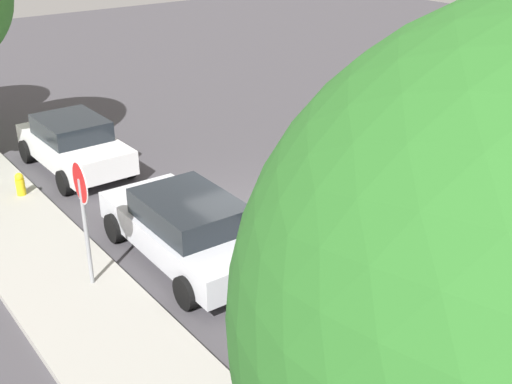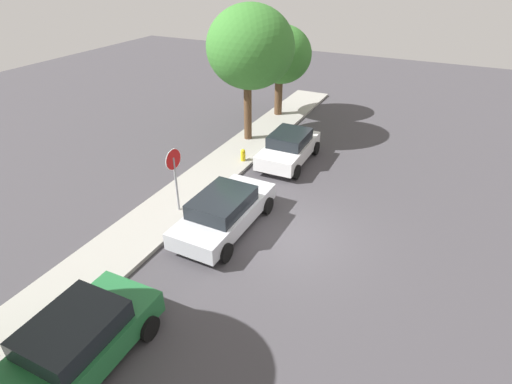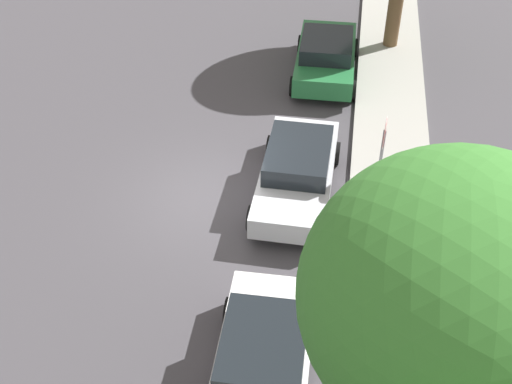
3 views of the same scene
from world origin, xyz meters
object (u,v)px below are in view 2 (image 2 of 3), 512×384
(street_tree_mid_block, at_px, (250,48))
(street_tree_far, at_px, (281,55))
(parked_car_green, at_px, (72,347))
(stop_sign, at_px, (175,170))
(parked_car_silver, at_px, (224,211))
(fire_hydrant, at_px, (243,156))
(parked_car_white, at_px, (289,147))

(street_tree_mid_block, distance_m, street_tree_far, 4.22)
(parked_car_green, xyz_separation_m, street_tree_mid_block, (13.69, 2.38, 3.90))
(stop_sign, bearing_deg, parked_car_green, -164.72)
(parked_car_silver, xyz_separation_m, fire_hydrant, (4.84, 1.82, -0.37))
(parked_car_white, bearing_deg, fire_hydrant, 119.63)
(stop_sign, height_order, parked_car_white, stop_sign)
(stop_sign, relative_size, parked_car_white, 0.65)
(street_tree_mid_block, bearing_deg, fire_hydrant, -161.35)
(parked_car_silver, distance_m, parked_car_white, 5.89)
(stop_sign, height_order, fire_hydrant, stop_sign)
(parked_car_green, bearing_deg, parked_car_silver, -2.52)
(parked_car_white, height_order, parked_car_green, parked_car_green)
(parked_car_white, bearing_deg, stop_sign, 160.28)
(street_tree_mid_block, relative_size, street_tree_far, 1.27)
(parked_car_silver, distance_m, street_tree_far, 12.08)
(stop_sign, xyz_separation_m, fire_hydrant, (4.72, -0.23, -1.43))
(parked_car_silver, bearing_deg, street_tree_mid_block, 19.94)
(street_tree_mid_block, height_order, street_tree_far, street_tree_mid_block)
(parked_car_silver, height_order, fire_hydrant, parked_car_silver)
(stop_sign, height_order, street_tree_mid_block, street_tree_mid_block)
(stop_sign, xyz_separation_m, parked_car_silver, (-0.12, -2.05, -1.06))
(parked_car_silver, height_order, street_tree_far, street_tree_far)
(parked_car_green, bearing_deg, fire_hydrant, 7.84)
(street_tree_far, distance_m, fire_hydrant, 7.37)
(stop_sign, distance_m, street_tree_mid_block, 7.79)
(fire_hydrant, bearing_deg, parked_car_white, -60.37)
(stop_sign, height_order, parked_car_green, stop_sign)
(street_tree_mid_block, bearing_deg, parked_car_white, -118.46)
(parked_car_white, bearing_deg, parked_car_silver, 179.81)
(parked_car_silver, height_order, street_tree_mid_block, street_tree_mid_block)
(parked_car_green, height_order, fire_hydrant, parked_car_green)
(stop_sign, xyz_separation_m, street_tree_far, (11.29, 0.75, 1.75))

